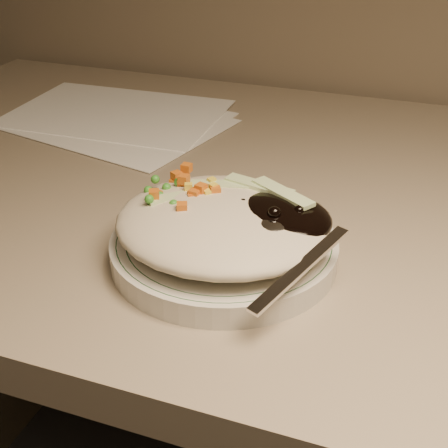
% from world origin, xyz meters
% --- Properties ---
extents(desk, '(1.40, 0.70, 0.74)m').
position_xyz_m(desk, '(0.00, 1.38, 0.54)').
color(desk, gray).
rests_on(desk, ground).
extents(plate, '(0.21, 0.21, 0.02)m').
position_xyz_m(plate, '(-0.09, 1.21, 0.75)').
color(plate, silver).
rests_on(plate, desk).
extents(plate_rim, '(0.20, 0.20, 0.00)m').
position_xyz_m(plate_rim, '(-0.09, 1.21, 0.76)').
color(plate_rim, '#144723').
rests_on(plate_rim, plate).
extents(meal, '(0.21, 0.19, 0.05)m').
position_xyz_m(meal, '(-0.09, 1.21, 0.78)').
color(meal, '#C1B49C').
rests_on(meal, plate).
extents(papers, '(0.34, 0.28, 0.00)m').
position_xyz_m(papers, '(-0.37, 1.50, 0.74)').
color(papers, white).
rests_on(papers, desk).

